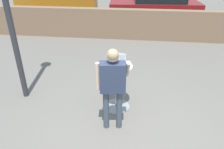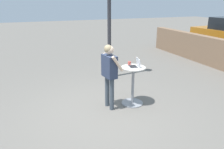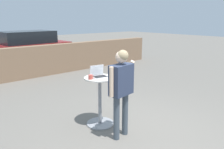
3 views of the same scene
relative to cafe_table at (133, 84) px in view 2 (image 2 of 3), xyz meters
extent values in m
plane|color=slate|center=(0.19, -0.90, -0.53)|extent=(50.00, 50.00, 0.00)
cylinder|color=gray|center=(0.00, 0.00, -0.52)|extent=(0.56, 0.56, 0.03)
cylinder|color=gray|center=(0.00, 0.00, -0.03)|extent=(0.07, 0.07, 0.95)
cylinder|color=beige|center=(0.00, 0.00, 0.45)|extent=(0.61, 0.61, 0.02)
cube|color=silver|center=(0.00, -0.01, 0.48)|extent=(0.33, 0.28, 0.02)
cube|color=black|center=(0.00, -0.01, 0.48)|extent=(0.29, 0.23, 0.00)
cube|color=silver|center=(0.02, 0.12, 0.59)|extent=(0.30, 0.09, 0.20)
cube|color=white|center=(0.02, 0.11, 0.59)|extent=(0.27, 0.07, 0.18)
cylinder|color=#C14C42|center=(-0.22, -0.01, 0.51)|extent=(0.08, 0.08, 0.09)
torus|color=#C14C42|center=(-0.17, -0.01, 0.51)|extent=(0.04, 0.01, 0.04)
cylinder|color=#424C56|center=(-0.13, -0.65, -0.13)|extent=(0.11, 0.11, 0.82)
cylinder|color=#424C56|center=(0.11, -0.62, -0.13)|extent=(0.11, 0.11, 0.82)
cube|color=#2D3851|center=(-0.01, -0.64, 0.55)|extent=(0.46, 0.28, 0.54)
sphere|color=beige|center=(-0.01, -0.64, 0.95)|extent=(0.21, 0.21, 0.21)
sphere|color=#9E8966|center=(-0.01, -0.66, 0.98)|extent=(0.20, 0.20, 0.20)
cylinder|color=beige|center=(-0.27, -0.67, 0.57)|extent=(0.07, 0.07, 0.51)
cylinder|color=beige|center=(0.23, -0.53, 0.67)|extent=(0.11, 0.31, 0.40)
cylinder|color=black|center=(-5.14, 6.89, -0.22)|extent=(0.64, 0.28, 0.62)
cylinder|color=black|center=(-5.29, 8.49, -0.22)|extent=(0.64, 0.28, 0.62)
cylinder|color=#2D2D33|center=(-2.17, 0.19, 1.68)|extent=(0.12, 0.12, 4.42)
camera|label=1|loc=(0.37, -3.85, 2.34)|focal=35.00mm
camera|label=2|loc=(4.63, -2.40, 2.05)|focal=35.00mm
camera|label=3|loc=(-2.50, -3.29, 1.57)|focal=35.00mm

